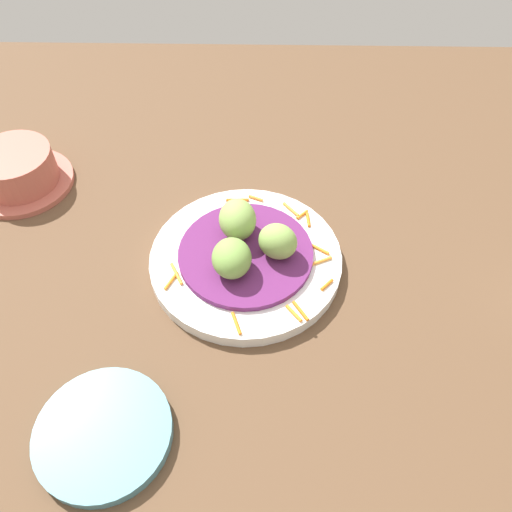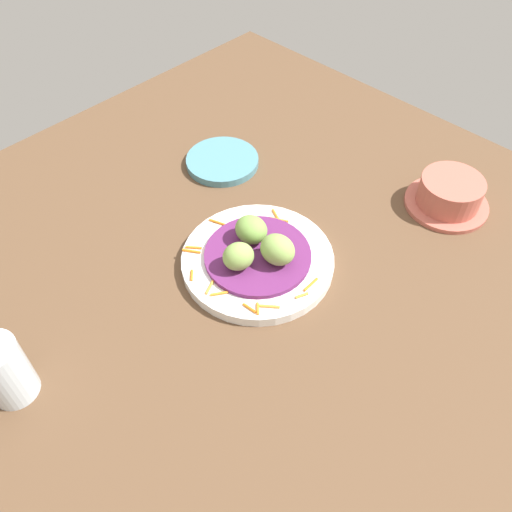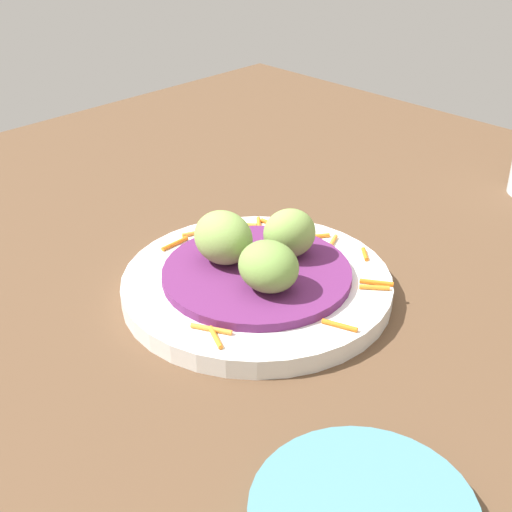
% 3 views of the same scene
% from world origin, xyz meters
% --- Properties ---
extents(table_surface, '(1.10, 1.10, 0.02)m').
position_xyz_m(table_surface, '(0.00, 0.00, 0.01)').
color(table_surface, brown).
rests_on(table_surface, ground).
extents(main_plate, '(0.24, 0.24, 0.02)m').
position_xyz_m(main_plate, '(0.00, 0.01, 0.03)').
color(main_plate, white).
rests_on(main_plate, table_surface).
extents(cabbage_bed, '(0.17, 0.17, 0.01)m').
position_xyz_m(cabbage_bed, '(0.00, 0.01, 0.04)').
color(cabbage_bed, '#60235B').
rests_on(cabbage_bed, main_plate).
extents(carrot_garnish, '(0.20, 0.22, 0.00)m').
position_xyz_m(carrot_garnish, '(0.03, 0.01, 0.04)').
color(carrot_garnish, orange).
rests_on(carrot_garnish, main_plate).
extents(guac_scoop_left, '(0.06, 0.06, 0.04)m').
position_xyz_m(guac_scoop_left, '(0.04, 0.01, 0.07)').
color(guac_scoop_left, '#84A851').
rests_on(guac_scoop_left, cabbage_bed).
extents(guac_scoop_center, '(0.05, 0.06, 0.05)m').
position_xyz_m(guac_scoop_center, '(-0.01, 0.04, 0.07)').
color(guac_scoop_center, '#84A851').
rests_on(guac_scoop_center, cabbage_bed).
extents(guac_scoop_right, '(0.05, 0.06, 0.04)m').
position_xyz_m(guac_scoop_right, '(-0.01, -0.02, 0.07)').
color(guac_scoop_right, '#759E47').
rests_on(guac_scoop_right, cabbage_bed).
extents(side_plate_small, '(0.14, 0.14, 0.01)m').
position_xyz_m(side_plate_small, '(-0.13, -0.21, 0.03)').
color(side_plate_small, teal).
rests_on(side_plate_small, table_surface).
extents(terracotta_bowl, '(0.14, 0.14, 0.06)m').
position_xyz_m(terracotta_bowl, '(-0.32, 0.15, 0.05)').
color(terracotta_bowl, '#B75B4C').
rests_on(terracotta_bowl, table_surface).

